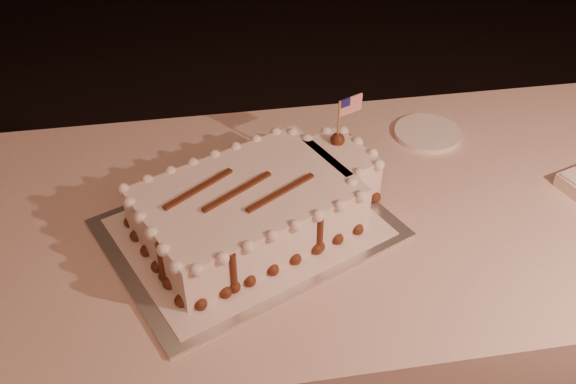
{
  "coord_description": "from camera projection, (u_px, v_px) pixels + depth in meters",
  "views": [
    {
      "loc": [
        -0.26,
        -0.37,
        1.62
      ],
      "look_at": [
        -0.11,
        0.56,
        0.84
      ],
      "focal_mm": 40.0,
      "sensor_mm": 36.0,
      "label": 1
    }
  ],
  "objects": [
    {
      "name": "cake_board",
      "position": [
        248.0,
        228.0,
        1.27
      ],
      "size": [
        0.65,
        0.58,
        0.01
      ],
      "primitive_type": "cube",
      "rotation": [
        0.0,
        0.0,
        0.42
      ],
      "color": "beige",
      "rests_on": "banquet_table"
    },
    {
      "name": "banquet_table",
      "position": [
        331.0,
        324.0,
        1.56
      ],
      "size": [
        2.4,
        0.8,
        0.75
      ],
      "primitive_type": "cube",
      "color": "beige",
      "rests_on": "ground"
    },
    {
      "name": "sheet_cake",
      "position": [
        259.0,
        203.0,
        1.25
      ],
      "size": [
        0.52,
        0.41,
        0.2
      ],
      "color": "white",
      "rests_on": "doily"
    },
    {
      "name": "doily",
      "position": [
        248.0,
        227.0,
        1.27
      ],
      "size": [
        0.58,
        0.52,
        0.0
      ],
      "primitive_type": "cube",
      "rotation": [
        0.0,
        0.0,
        0.42
      ],
      "color": "white",
      "rests_on": "cake_board"
    },
    {
      "name": "room_shell",
      "position": [
        569.0,
        61.0,
        0.46
      ],
      "size": [
        6.1,
        8.1,
        2.9
      ],
      "color": "black",
      "rests_on": "ground"
    },
    {
      "name": "side_plate",
      "position": [
        428.0,
        133.0,
        1.53
      ],
      "size": [
        0.16,
        0.16,
        0.01
      ],
      "primitive_type": "cylinder",
      "color": "white",
      "rests_on": "banquet_table"
    }
  ]
}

